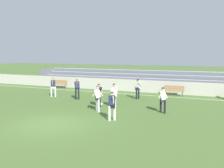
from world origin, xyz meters
The scene contains 15 objects.
ground_plane centered at (0.00, 0.00, 0.00)m, with size 160.00×160.00×0.00m, color #4C6B30.
field_line_sideline centered at (0.00, 11.19, 0.00)m, with size 44.00×0.12×0.01m, color white.
sideline_wall centered at (0.00, 12.99, 0.60)m, with size 48.00×0.16×1.21m, color #BCB7AD.
bleacher_stand centered at (-0.02, 15.44, 1.07)m, with size 24.97×3.30×2.51m.
bench_centre_sideline centered at (-8.23, 12.08, 0.55)m, with size 1.80×0.40×0.90m.
bench_far_right centered at (4.34, 12.08, 0.55)m, with size 1.80×0.40×0.90m.
player_dark_overlapping centered at (0.28, 4.95, 0.98)m, with size 0.54×0.48×1.65m.
player_white_trailing_run centered at (1.37, 5.15, 1.02)m, with size 0.56×0.44×1.71m.
player_dark_dropping_back centered at (-2.69, 6.83, 1.03)m, with size 0.54×0.67×1.73m.
player_white_challenging centered at (4.86, 4.93, 0.99)m, with size 0.54×0.44×1.66m.
player_dark_on_ball centered at (2.61, 1.99, 0.97)m, with size 0.47×0.54×1.64m.
player_white_wide_left centered at (0.89, 3.59, 1.02)m, with size 0.61×0.47×1.71m.
player_dark_pressing_high centered at (-5.34, 7.10, 1.01)m, with size 0.47×0.74×1.70m.
player_white_wide_right centered at (1.86, 9.02, 1.01)m, with size 0.54×0.52×1.69m.
soccer_ball centered at (0.23, 5.38, 0.11)m, with size 0.22×0.22×0.22m, color white.
Camera 1 is at (8.03, -10.29, 3.66)m, focal length 38.97 mm.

